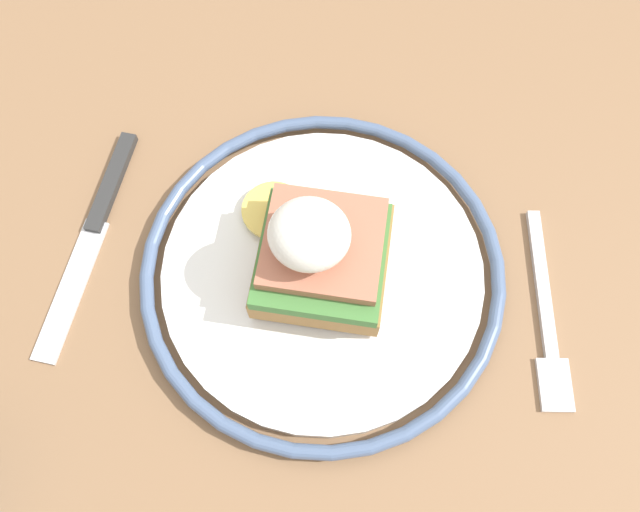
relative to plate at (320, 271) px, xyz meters
The scene contains 6 objects.
ground_plane 0.78m from the plate, 93.91° to the right, with size 6.00×6.00×0.00m, color #9E9993.
dining_table 0.14m from the plate, 93.91° to the right, with size 1.08×0.67×0.77m.
plate is the anchor object (origin of this frame).
sandwich 0.04m from the plate, 28.53° to the left, with size 0.11×0.11×0.08m.
fork 0.16m from the plate, behind, with size 0.04×0.15×0.00m.
knife 0.17m from the plate, ahead, with size 0.03×0.19×0.01m.
Camera 1 is at (-0.02, 0.19, 1.20)m, focal length 35.00 mm.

